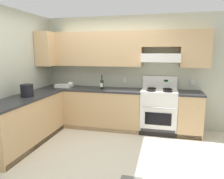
{
  "coord_description": "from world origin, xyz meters",
  "views": [
    {
      "loc": [
        1.23,
        -3.3,
        1.72
      ],
      "look_at": [
        0.26,
        0.7,
        1.0
      ],
      "focal_mm": 33.84,
      "sensor_mm": 36.0,
      "label": 1
    }
  ],
  "objects": [
    {
      "name": "ground_plane",
      "position": [
        0.0,
        0.0,
        0.0
      ],
      "size": [
        7.04,
        7.04,
        0.0
      ],
      "primitive_type": "plane",
      "color": "beige"
    },
    {
      "name": "counter_left_run",
      "position": [
        -1.24,
        -0.0,
        0.45
      ],
      "size": [
        0.63,
        1.91,
        0.91
      ],
      "color": "tan",
      "rests_on": "ground_plane"
    },
    {
      "name": "bowl",
      "position": [
        -1.05,
        1.23,
        0.93
      ],
      "size": [
        0.37,
        0.23,
        0.07
      ],
      "color": "white",
      "rests_on": "counter_back_run"
    },
    {
      "name": "stove",
      "position": [
        1.17,
        1.25,
        0.48
      ],
      "size": [
        0.76,
        0.62,
        1.2
      ],
      "color": "white",
      "rests_on": "ground_plane"
    },
    {
      "name": "wine_bottle",
      "position": [
        -0.1,
        1.19,
        1.04
      ],
      "size": [
        0.07,
        0.07,
        0.33
      ],
      "color": "black",
      "rests_on": "counter_back_run"
    },
    {
      "name": "counter_back_run",
      "position": [
        0.01,
        1.24,
        0.45
      ],
      "size": [
        3.6,
        0.65,
        0.91
      ],
      "color": "tan",
      "rests_on": "ground_plane"
    },
    {
      "name": "bucket",
      "position": [
        -1.22,
        0.08,
        1.03
      ],
      "size": [
        0.24,
        0.24,
        0.23
      ],
      "color": "black",
      "rests_on": "counter_left_run"
    },
    {
      "name": "paper_towel_roll",
      "position": [
        -0.9,
        1.32,
        0.97
      ],
      "size": [
        0.11,
        0.12,
        0.12
      ],
      "color": "white",
      "rests_on": "counter_back_run"
    },
    {
      "name": "wall_back",
      "position": [
        0.39,
        1.53,
        1.48
      ],
      "size": [
        4.68,
        0.57,
        2.55
      ],
      "color": "#B7BAA3",
      "rests_on": "ground_plane"
    },
    {
      "name": "wall_left",
      "position": [
        -1.59,
        0.23,
        1.34
      ],
      "size": [
        0.47,
        4.0,
        2.55
      ],
      "color": "#B7BAA3",
      "rests_on": "ground_plane"
    }
  ]
}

